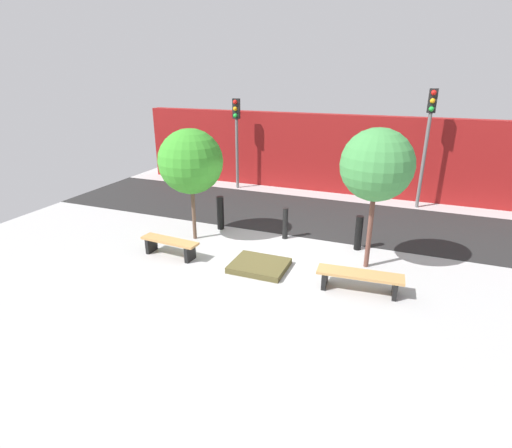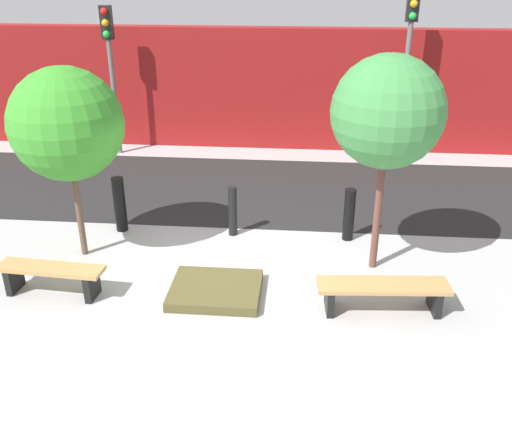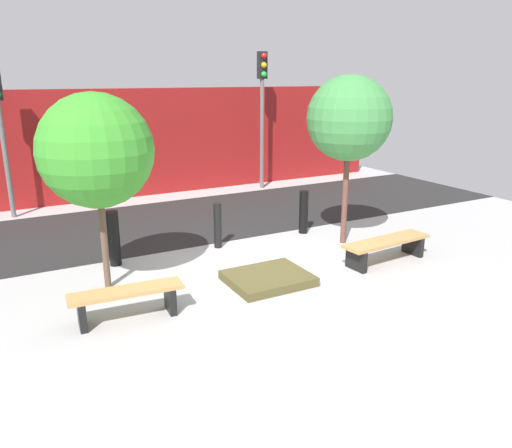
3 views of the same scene
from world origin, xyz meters
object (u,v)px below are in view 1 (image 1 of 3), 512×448
Objects in this scene: bench_left at (170,244)px; planter_bed at (259,266)px; tree_behind_left_bench at (191,162)px; bollard_center at (359,233)px; traffic_light_west at (236,127)px; bollard_left at (285,223)px; tree_behind_right_bench at (377,165)px; traffic_light_mid_west at (428,129)px; bench_right at (360,278)px; bollard_far_left at (220,213)px.

planter_bed is (2.47, 0.20, -0.26)m from bench_left.
bollard_center is (4.59, 0.99, -1.81)m from tree_behind_left_bench.
tree_behind_left_bench is 3.29× the size of bollard_center.
planter_bed is 3.00m from bollard_center.
bench_left is 0.45× the size of traffic_light_west.
tree_behind_left_bench is at bearing 155.93° from planter_bed.
bench_left is 2.36m from tree_behind_left_bench.
bollard_left is at bearing 21.72° from tree_behind_left_bench.
tree_behind_right_bench is at bearing -42.48° from traffic_light_west.
bollard_left is (2.47, 2.29, 0.14)m from bench_left.
traffic_light_west is at bearing -179.99° from traffic_light_mid_west.
bollard_center is at bearing 94.77° from bench_right.
bollard_left reaches higher than bench_left.
bollard_far_left is at bearing 180.00° from bollard_left.
bollard_center is (4.59, 2.29, 0.15)m from bench_left.
bollard_center is at bearing 30.79° from bench_left.
planter_bed is 1.40× the size of bollard_center.
tree_behind_right_bench reaches higher than tree_behind_left_bench.
bollard_center is 0.27× the size of traffic_light_west.
bench_right is at bearing -80.99° from bollard_center.
bollard_center is 5.33m from traffic_light_mid_west.
bollard_far_left is 2.11m from bollard_left.
bench_right is at bearing 4.24° from bench_left.
bench_right is 1.97× the size of bollard_center.
bench_right is (4.95, 0.00, -0.01)m from bench_left.
bollard_far_left is 1.11× the size of bollard_left.
bollard_far_left is 5.19m from traffic_light_west.
tree_behind_right_bench reaches higher than bollard_center.
traffic_light_mid_west is (1.11, 5.55, 0.22)m from tree_behind_right_bench.
bench_left is 9.48m from traffic_light_mid_west.
planter_bed is at bearing -118.30° from traffic_light_mid_west.
bench_left is 0.40× the size of traffic_light_mid_west.
planter_bed is at bearing -44.73° from bollard_far_left.
bollard_center is at bearing 44.73° from planter_bed.
bollard_center is 0.24× the size of traffic_light_mid_west.
bollard_left is (-2.47, 0.99, -2.13)m from tree_behind_right_bench.
tree_behind_right_bench is (4.95, 1.31, 2.27)m from bench_left.
bollard_left is at bearing 47.04° from bench_left.
bollard_center reaches higher than planter_bed.
traffic_light_mid_west is at bearing 76.58° from bench_right.
bench_left is 2.33m from bollard_far_left.
tree_behind_right_bench is (2.47, 1.11, 2.53)m from planter_bed.
tree_behind_right_bench reaches higher than bench_right.
tree_behind_left_bench is (-2.47, 1.11, 2.22)m from planter_bed.
tree_behind_left_bench is 0.93× the size of tree_behind_right_bench.
bollard_center reaches higher than bench_left.
planter_bed is 1.30× the size of bollard_far_left.
traffic_light_mid_west is (1.47, 4.56, 2.33)m from bollard_center.
traffic_light_west is (-3.58, 4.56, 2.05)m from bollard_left.
traffic_light_mid_west is at bearing 78.71° from tree_behind_right_bench.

